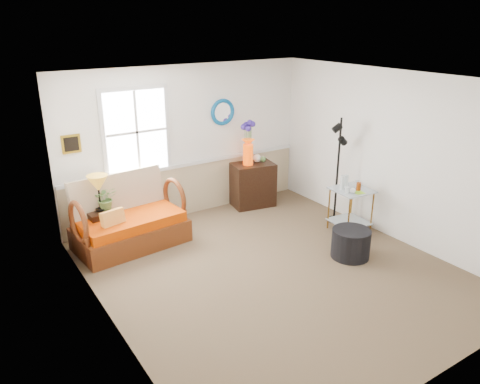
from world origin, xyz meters
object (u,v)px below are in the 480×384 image
loveseat (129,213)px  floor_lamp (338,171)px  ottoman (351,243)px  cabinet (253,185)px  lamp_stand (101,229)px  side_table (350,210)px

loveseat → floor_lamp: size_ratio=0.91×
floor_lamp → ottoman: size_ratio=3.21×
cabinet → ottoman: 2.45m
floor_lamp → ottoman: 1.48m
lamp_stand → side_table: side_table is taller
loveseat → floor_lamp: floor_lamp is taller
lamp_stand → floor_lamp: (3.68, -1.20, 0.60)m
cabinet → side_table: bearing=-58.9°
loveseat → floor_lamp: bearing=-22.8°
ottoman → cabinet: bearing=91.1°
cabinet → lamp_stand: bearing=-166.8°
side_table → ottoman: bearing=-134.4°
side_table → floor_lamp: (0.10, 0.44, 0.53)m
cabinet → floor_lamp: 1.64m
cabinet → loveseat: bearing=-162.3°
cabinet → ottoman: (0.05, -2.45, -0.19)m
lamp_stand → floor_lamp: 3.92m
lamp_stand → side_table: bearing=-24.7°
loveseat → lamp_stand: (-0.41, 0.18, -0.24)m
cabinet → floor_lamp: (0.78, -1.35, 0.49)m
side_table → floor_lamp: floor_lamp is taller
loveseat → lamp_stand: 0.50m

